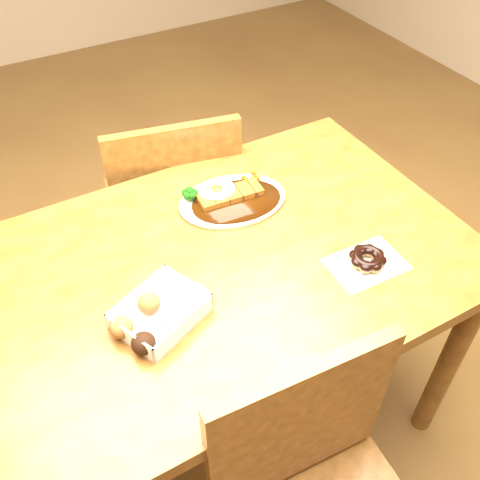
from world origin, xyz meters
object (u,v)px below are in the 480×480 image
donut_box (159,313)px  chair_far (174,207)px  pon_de_ring (367,259)px  katsu_curry_plate (230,198)px  table (225,285)px

donut_box → chair_far: bearing=65.5°
chair_far → pon_de_ring: chair_far is taller
chair_far → katsu_curry_plate: (0.03, -0.36, 0.29)m
table → donut_box: bearing=-154.9°
donut_box → pon_de_ring: (0.49, -0.08, -0.01)m
katsu_curry_plate → donut_box: 0.42m
chair_far → pon_de_ring: size_ratio=4.74×
table → pon_de_ring: bearing=-32.7°
katsu_curry_plate → pon_de_ring: 0.40m
chair_far → donut_box: bearing=77.4°
table → katsu_curry_plate: size_ratio=3.85×
chair_far → pon_de_ring: (0.20, -0.72, 0.29)m
donut_box → table: bearing=25.1°
donut_box → katsu_curry_plate: bearing=40.5°
chair_far → katsu_curry_plate: chair_far is taller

